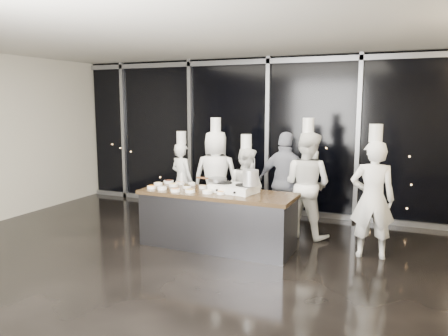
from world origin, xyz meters
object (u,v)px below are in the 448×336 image
at_px(chef_far_left, 182,179).
at_px(chef_right, 307,184).
at_px(frying_pan, 217,179).
at_px(demo_counter, 217,219).
at_px(chef_left, 216,177).
at_px(chef_side, 372,198).
at_px(chef_center, 246,188).
at_px(stock_pot, 251,178).
at_px(stove, 234,188).
at_px(guest, 286,183).

xyz_separation_m(chef_far_left, chef_right, (2.56, -0.26, 0.14)).
bearing_deg(frying_pan, chef_right, 49.98).
xyz_separation_m(demo_counter, chef_left, (-0.59, 1.23, 0.45)).
relative_size(demo_counter, chef_left, 1.23).
height_order(chef_far_left, chef_side, chef_side).
height_order(chef_right, chef_side, chef_right).
bearing_deg(chef_side, chef_center, -24.45).
bearing_deg(chef_side, chef_far_left, -23.37).
bearing_deg(chef_right, stock_pot, 78.51).
relative_size(demo_counter, stove, 3.19).
bearing_deg(guest, stock_pot, 85.83).
relative_size(stove, stock_pot, 3.23).
bearing_deg(chef_side, demo_counter, 2.86).
relative_size(chef_left, guest, 1.13).
distance_m(guest, chef_side, 1.66).
xyz_separation_m(demo_counter, frying_pan, (-0.07, 0.15, 0.61)).
relative_size(chef_left, chef_center, 1.16).
xyz_separation_m(chef_left, guest, (1.35, -0.01, -0.01)).
xyz_separation_m(stove, chef_left, (-0.84, 1.15, -0.07)).
height_order(chef_left, chef_right, chef_right).
bearing_deg(chef_far_left, chef_side, -173.94).
relative_size(stove, chef_far_left, 0.45).
bearing_deg(stove, chef_center, 110.90).
distance_m(stove, chef_left, 1.42).
relative_size(guest, chef_right, 0.88).
bearing_deg(chef_far_left, stove, 161.03).
relative_size(chef_left, chef_side, 1.01).
height_order(stove, chef_side, chef_side).
xyz_separation_m(guest, chef_side, (1.51, -0.70, 0.00)).
bearing_deg(chef_far_left, chef_center, -172.30).
height_order(guest, chef_side, chef_side).
bearing_deg(chef_left, frying_pan, 103.00).
height_order(demo_counter, chef_far_left, chef_far_left).
bearing_deg(frying_pan, stove, -1.33).
distance_m(demo_counter, chef_center, 1.13).
height_order(demo_counter, stove, stove).
xyz_separation_m(frying_pan, chef_center, (0.14, 0.94, -0.30)).
xyz_separation_m(stove, chef_right, (0.90, 1.06, -0.05)).
height_order(chef_center, chef_side, chef_side).
distance_m(demo_counter, frying_pan, 0.63).
height_order(stove, chef_far_left, chef_far_left).
bearing_deg(demo_counter, chef_far_left, 135.26).
relative_size(chef_far_left, chef_left, 0.86).
distance_m(stove, stock_pot, 0.37).
height_order(stove, stock_pot, stock_pot).
xyz_separation_m(stove, guest, (0.52, 1.14, -0.07)).
distance_m(frying_pan, chef_left, 1.21).
xyz_separation_m(frying_pan, chef_left, (-0.52, 1.08, -0.17)).
bearing_deg(guest, chef_center, 16.22).
bearing_deg(chef_left, chef_center, 155.36).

